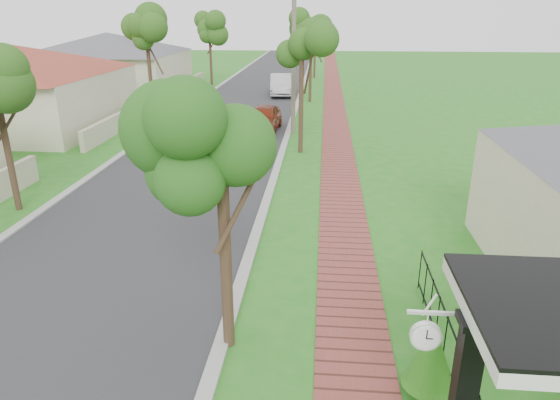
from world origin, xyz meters
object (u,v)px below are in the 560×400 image
at_px(parked_car_red, 264,119).
at_px(station_clock, 426,334).
at_px(parked_car_white, 281,85).
at_px(near_tree, 221,159).
at_px(utility_pole, 294,57).

xyz_separation_m(parked_car_red, station_clock, (4.77, -20.76, 1.25)).
distance_m(parked_car_white, near_tree, 31.51).
relative_size(near_tree, utility_pole, 0.62).
height_order(near_tree, station_clock, near_tree).
xyz_separation_m(utility_pole, station_clock, (3.16, -20.60, -2.00)).
bearing_deg(parked_car_red, near_tree, -82.83).
height_order(parked_car_red, utility_pole, utility_pole).
distance_m(parked_car_red, station_clock, 21.34).
relative_size(parked_car_red, utility_pole, 0.53).
bearing_deg(parked_car_white, station_clock, -87.12).
bearing_deg(near_tree, parked_car_red, 94.65).
bearing_deg(utility_pole, parked_car_white, 97.73).
distance_m(near_tree, station_clock, 4.30).
height_order(parked_car_red, station_clock, station_clock).
height_order(parked_car_white, near_tree, near_tree).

